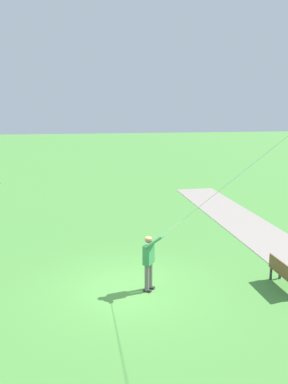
% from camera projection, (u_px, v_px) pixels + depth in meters
% --- Properties ---
extents(ground_plane, '(120.00, 120.00, 0.00)m').
position_uv_depth(ground_plane, '(130.00, 289.00, 12.84)').
color(ground_plane, '#4C8E3D').
extents(person_kite_flyer, '(0.62, 0.55, 1.83)m').
position_uv_depth(person_kite_flyer, '(149.00, 258.00, 12.57)').
color(person_kite_flyer, '#232328').
rests_on(person_kite_flyer, ground).
extents(park_bench_near_walkway, '(0.51, 1.52, 0.88)m').
position_uv_depth(park_bench_near_walkway, '(285.00, 273.00, 12.82)').
color(park_bench_near_walkway, brown).
rests_on(park_bench_near_walkway, ground).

